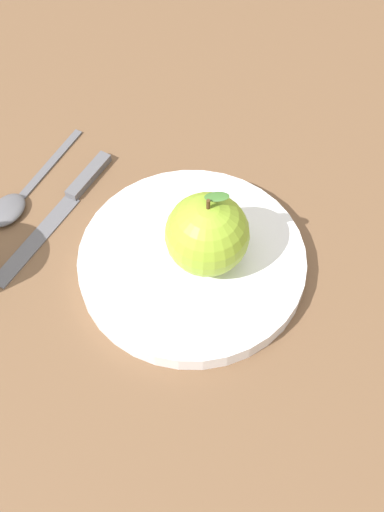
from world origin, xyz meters
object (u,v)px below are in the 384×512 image
object	(u,v)px
knife	(67,203)
spoon	(17,200)
dinner_plate	(192,261)
apple	(207,234)

from	to	relation	value
knife	spoon	bearing A→B (deg)	137.22
knife	spoon	distance (m)	0.05
dinner_plate	apple	world-z (taller)	apple
dinner_plate	spoon	bearing A→B (deg)	117.47
knife	spoon	size ratio (longest dim) A/B	1.23
apple	spoon	xyz separation A→B (m)	(-0.11, 0.20, -0.05)
dinner_plate	spoon	world-z (taller)	dinner_plate
spoon	apple	bearing A→B (deg)	-61.45
dinner_plate	apple	bearing A→B (deg)	-45.89
apple	knife	size ratio (longest dim) A/B	0.49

